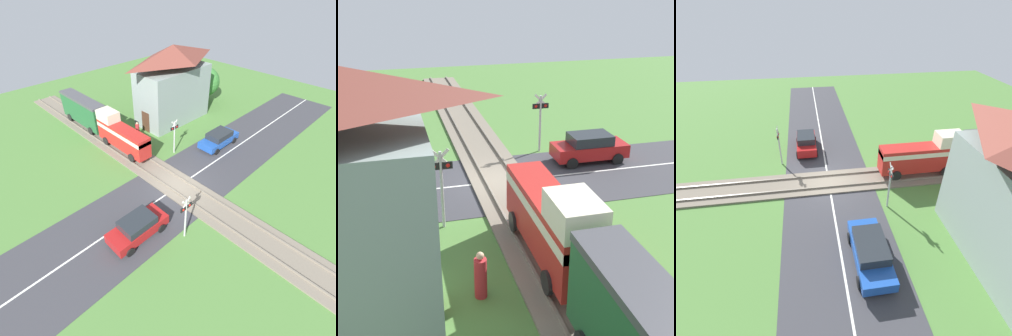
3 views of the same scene
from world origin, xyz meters
The scene contains 9 objects.
ground_plane centered at (0.00, 0.00, 0.00)m, with size 60.00×60.00×0.00m, color #4C7A38.
road_surface centered at (0.00, 0.00, 0.01)m, with size 48.00×6.40×0.02m.
track_bed centered at (0.00, 0.00, 0.07)m, with size 2.80×48.00×0.24m.
train centered at (0.00, 10.53, 1.86)m, with size 1.58×13.06×3.18m.
car_near_crossing centered at (-5.21, -1.44, 0.79)m, with size 3.89×1.81×1.51m.
car_far_side centered at (7.08, 1.44, 0.76)m, with size 4.26×1.86×1.43m.
crossing_signal_west_approach centered at (-3.16, -3.54, 2.09)m, with size 0.90×0.18×3.28m.
crossing_signal_east_approach centered at (3.16, 3.54, 2.09)m, with size 0.90×0.18×3.28m.
pedestrian_by_station centered at (2.62, 8.13, 0.73)m, with size 0.39×0.39×1.60m.
Camera 3 is at (15.58, -1.21, 11.73)m, focal length 28.00 mm.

